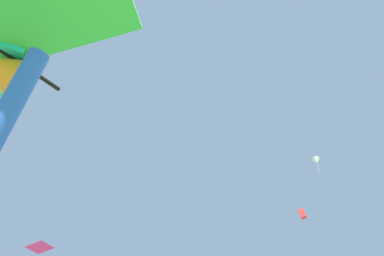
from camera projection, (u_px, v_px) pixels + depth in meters
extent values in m
cylinder|color=blue|center=(5.00, 116.00, 1.39)|extent=(0.29, 0.15, 0.62)
cylinder|color=black|center=(7.00, 55.00, 1.82)|extent=(0.18, 0.64, 0.02)
cone|color=orange|center=(1.00, 68.00, 1.76)|extent=(0.28, 0.25, 0.24)
cone|color=white|center=(317.00, 161.00, 38.64)|extent=(1.08, 1.20, 0.90)
cylinder|color=#A4A4A4|center=(318.00, 169.00, 38.08)|extent=(0.04, 0.04, 1.24)
cube|color=red|center=(302.00, 214.00, 29.12)|extent=(0.60, 0.49, 0.83)
pyramid|color=#DB2393|center=(40.00, 247.00, 15.19)|extent=(1.24, 1.25, 0.33)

